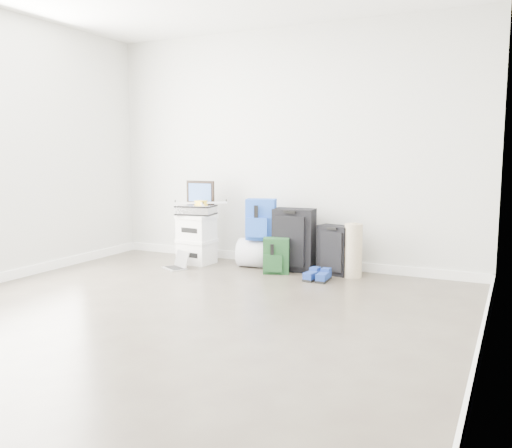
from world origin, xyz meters
The scene contains 14 objects.
ground centered at (0.00, 0.00, 0.00)m, with size 5.00×5.00×0.00m, color #3E352D.
room_envelope centered at (0.00, 0.02, 1.72)m, with size 4.52×5.02×2.71m.
boxes_stack centered at (-0.97, 2.08, 0.29)m, with size 0.43×0.36×0.58m.
briefcase centered at (-0.97, 2.08, 0.64)m, with size 0.41×0.30×0.12m, color #B2B2B7.
painting centered at (-0.97, 2.18, 0.83)m, with size 0.37×0.03×0.28m.
drone centered at (-0.89, 2.06, 0.72)m, with size 0.51×0.51×0.05m.
duffel_bag centered at (-0.18, 2.20, 0.16)m, with size 0.33×0.33×0.53m, color #9A9BA2.
blue_backpack centered at (-0.18, 2.17, 0.55)m, with size 0.37×0.31×0.46m.
large_suitcase centered at (0.20, 2.22, 0.34)m, with size 0.47×0.33×0.69m.
green_backpack centered at (0.09, 1.99, 0.19)m, with size 0.32×0.28×0.39m.
carry_on centered at (0.67, 2.22, 0.27)m, with size 0.37×0.29×0.53m.
shoes centered at (0.61, 1.87, 0.04)m, with size 0.24×0.28×0.09m.
rolled_rug centered at (0.89, 2.18, 0.28)m, with size 0.19×0.19×0.57m, color tan.
laptop centered at (-1.01, 1.73, 0.05)m, with size 0.34×0.31×0.20m.
Camera 1 is at (2.41, -3.28, 1.29)m, focal length 38.00 mm.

